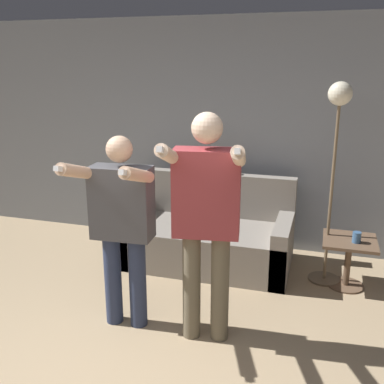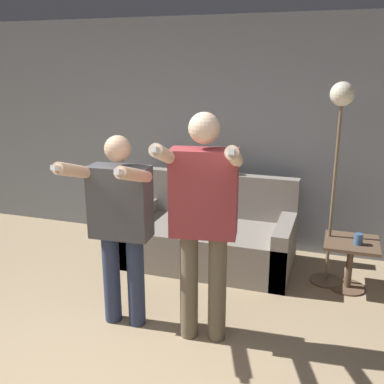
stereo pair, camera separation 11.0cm
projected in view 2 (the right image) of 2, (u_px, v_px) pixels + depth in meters
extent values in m
cube|color=gray|center=(215.00, 135.00, 5.19)|extent=(10.00, 0.05, 2.60)
cube|color=gray|center=(209.00, 245.00, 4.82)|extent=(1.76, 0.91, 0.43)
cube|color=gray|center=(219.00, 194.00, 5.04)|extent=(1.76, 0.14, 0.48)
cube|color=gray|center=(140.00, 230.00, 5.04)|extent=(0.16, 0.91, 0.57)
cube|color=gray|center=(284.00, 248.00, 4.55)|extent=(0.16, 0.91, 0.57)
cylinder|color=#2D3856|center=(112.00, 278.00, 3.71)|extent=(0.14, 0.14, 0.77)
cylinder|color=#2D3856|center=(136.00, 282.00, 3.65)|extent=(0.14, 0.14, 0.77)
cube|color=#4C4C51|center=(120.00, 202.00, 3.49)|extent=(0.49, 0.25, 0.57)
sphere|color=#D8AD8C|center=(118.00, 149.00, 3.38)|extent=(0.20, 0.20, 0.20)
cylinder|color=#D8AD8C|center=(76.00, 171.00, 3.25)|extent=(0.12, 0.51, 0.23)
cube|color=white|center=(57.00, 168.00, 3.01)|extent=(0.04, 0.13, 0.07)
cylinder|color=#D8AD8C|center=(134.00, 175.00, 3.14)|extent=(0.12, 0.51, 0.23)
cube|color=white|center=(120.00, 172.00, 2.89)|extent=(0.04, 0.13, 0.07)
cylinder|color=#6B604C|center=(189.00, 286.00, 3.48)|extent=(0.14, 0.14, 0.86)
cylinder|color=#6B604C|center=(217.00, 288.00, 3.44)|extent=(0.14, 0.14, 0.86)
cube|color=#9E383D|center=(204.00, 193.00, 3.25)|extent=(0.52, 0.29, 0.65)
sphere|color=beige|center=(204.00, 128.00, 3.12)|extent=(0.22, 0.22, 0.22)
cylinder|color=beige|center=(164.00, 155.00, 2.97)|extent=(0.17, 0.51, 0.24)
cube|color=white|center=(156.00, 150.00, 2.72)|extent=(0.06, 0.13, 0.07)
cylinder|color=beige|center=(234.00, 157.00, 2.90)|extent=(0.17, 0.51, 0.24)
cube|color=white|center=(232.00, 153.00, 2.65)|extent=(0.06, 0.13, 0.07)
ellipsoid|color=tan|center=(217.00, 168.00, 4.97)|extent=(0.39, 0.14, 0.13)
sphere|color=tan|center=(232.00, 165.00, 4.90)|extent=(0.10, 0.10, 0.10)
ellipsoid|color=tan|center=(200.00, 169.00, 5.06)|extent=(0.22, 0.04, 0.04)
cone|color=tan|center=(230.00, 161.00, 4.88)|extent=(0.03, 0.03, 0.03)
cone|color=tan|center=(231.00, 161.00, 4.91)|extent=(0.03, 0.03, 0.03)
cylinder|color=#756047|center=(325.00, 281.00, 4.47)|extent=(0.31, 0.31, 0.02)
cylinder|color=#756047|center=(333.00, 197.00, 4.23)|extent=(0.03, 0.03, 1.77)
sphere|color=white|center=(342.00, 94.00, 3.97)|extent=(0.22, 0.22, 0.22)
cylinder|color=brown|center=(347.00, 287.00, 4.34)|extent=(0.35, 0.35, 0.02)
cylinder|color=brown|center=(349.00, 266.00, 4.28)|extent=(0.06, 0.06, 0.46)
cube|color=brown|center=(352.00, 243.00, 4.22)|extent=(0.49, 0.49, 0.03)
cylinder|color=#3D6693|center=(358.00, 239.00, 4.13)|extent=(0.08, 0.08, 0.10)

